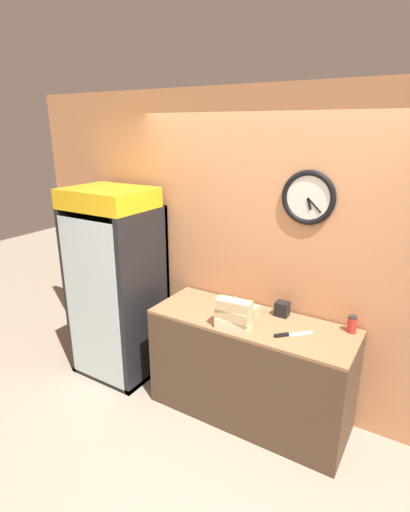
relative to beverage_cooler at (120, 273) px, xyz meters
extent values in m
plane|color=gray|center=(1.42, -0.86, -1.02)|extent=(14.00, 14.00, 0.00)
cube|color=tan|center=(1.42, 0.34, 0.33)|extent=(5.20, 0.06, 2.70)
torus|color=black|center=(1.71, 0.30, 0.85)|extent=(0.42, 0.04, 0.42)
cylinder|color=silver|center=(1.71, 0.30, 0.85)|extent=(0.34, 0.01, 0.34)
cube|color=black|center=(1.72, 0.29, 0.81)|extent=(0.04, 0.01, 0.09)
cube|color=black|center=(1.76, 0.29, 0.80)|extent=(0.11, 0.01, 0.11)
cube|color=#4C3828|center=(1.42, -0.01, -0.58)|extent=(1.65, 0.60, 0.88)
cube|color=#8E6642|center=(1.42, -0.01, -0.13)|extent=(1.65, 0.60, 0.02)
cube|color=black|center=(0.00, 0.27, -0.18)|extent=(0.76, 0.04, 1.68)
cube|color=black|center=(-0.36, -0.04, -0.18)|extent=(0.05, 0.67, 1.68)
cube|color=black|center=(0.35, -0.04, -0.18)|extent=(0.05, 0.67, 1.68)
cube|color=black|center=(0.00, -0.04, -1.00)|extent=(0.76, 0.67, 0.05)
cube|color=white|center=(0.00, 0.25, -0.18)|extent=(0.66, 0.02, 1.58)
cube|color=silver|center=(0.00, -0.38, -0.18)|extent=(0.66, 0.01, 1.58)
cube|color=gold|center=(0.00, -0.08, 0.75)|extent=(0.76, 0.61, 0.18)
cube|color=silver|center=(0.00, -0.06, -0.55)|extent=(0.64, 0.55, 0.01)
cube|color=silver|center=(0.00, -0.06, -0.17)|extent=(0.64, 0.55, 0.01)
cube|color=silver|center=(0.00, -0.06, 0.20)|extent=(0.64, 0.55, 0.01)
cylinder|color=navy|center=(-0.19, -0.29, 0.28)|extent=(0.08, 0.08, 0.13)
cylinder|color=navy|center=(-0.19, -0.29, 0.37)|extent=(0.03, 0.03, 0.06)
cylinder|color=orange|center=(0.09, -0.29, -0.47)|extent=(0.07, 0.07, 0.13)
cylinder|color=orange|center=(0.09, -0.29, -0.38)|extent=(0.03, 0.03, 0.06)
cylinder|color=gold|center=(0.06, -0.29, 0.29)|extent=(0.08, 0.08, 0.16)
cylinder|color=gold|center=(0.06, -0.29, 0.40)|extent=(0.03, 0.03, 0.07)
cylinder|color=#2D6B38|center=(0.26, -0.30, -0.09)|extent=(0.06, 0.06, 0.15)
cylinder|color=#2D6B38|center=(0.26, -0.30, 0.01)|extent=(0.02, 0.02, 0.06)
cylinder|color=#B2231E|center=(0.24, -0.29, 0.27)|extent=(0.07, 0.07, 0.12)
cylinder|color=#B2231E|center=(0.24, -0.29, 0.35)|extent=(0.03, 0.03, 0.05)
cylinder|color=#5B2D19|center=(-0.09, -0.29, 0.27)|extent=(0.07, 0.07, 0.12)
cylinder|color=#5B2D19|center=(-0.09, -0.29, 0.36)|extent=(0.03, 0.03, 0.05)
cylinder|color=#B2231E|center=(0.06, -0.29, -0.09)|extent=(0.08, 0.08, 0.15)
cylinder|color=#B2231E|center=(0.06, -0.29, 0.02)|extent=(0.03, 0.03, 0.07)
cylinder|color=#B2BCCC|center=(-0.05, -0.30, -0.08)|extent=(0.06, 0.06, 0.17)
cylinder|color=#B2BCCC|center=(-0.05, -0.30, 0.04)|extent=(0.02, 0.02, 0.07)
cylinder|color=#72337F|center=(0.27, -0.30, -0.46)|extent=(0.06, 0.06, 0.17)
cylinder|color=#72337F|center=(0.27, -0.30, -0.34)|extent=(0.03, 0.03, 0.07)
cube|color=beige|center=(1.36, -0.21, -0.08)|extent=(0.28, 0.13, 0.08)
cube|color=tan|center=(1.36, -0.21, 0.00)|extent=(0.27, 0.11, 0.08)
cube|color=tan|center=(1.36, -0.21, 0.08)|extent=(0.28, 0.13, 0.08)
cube|color=tan|center=(1.30, 0.09, -0.08)|extent=(0.30, 0.16, 0.08)
cube|color=silver|center=(1.83, -0.02, -0.12)|extent=(0.17, 0.17, 0.00)
cube|color=black|center=(1.72, -0.13, -0.11)|extent=(0.10, 0.10, 0.02)
cylinder|color=#B72D23|center=(2.15, 0.21, -0.06)|extent=(0.07, 0.07, 0.12)
cylinder|color=#262628|center=(2.15, 0.21, 0.01)|extent=(0.07, 0.07, 0.01)
cube|color=black|center=(1.60, 0.19, -0.06)|extent=(0.11, 0.09, 0.12)
camera|label=1|loc=(2.61, -2.66, 1.37)|focal=28.00mm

